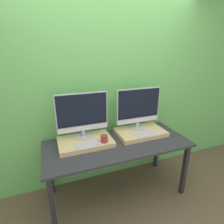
% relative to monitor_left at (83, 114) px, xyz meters
% --- Properties ---
extents(ground_plane, '(12.00, 12.00, 0.00)m').
position_rel_monitor_left_xyz_m(ground_plane, '(0.37, -0.56, -1.10)').
color(ground_plane, brown).
extents(wall_back, '(8.00, 0.04, 2.60)m').
position_rel_monitor_left_xyz_m(wall_back, '(0.37, 0.25, 0.20)').
color(wall_back, '#66B75B').
rests_on(wall_back, ground_plane).
extents(workbench, '(1.73, 0.73, 0.75)m').
position_rel_monitor_left_xyz_m(workbench, '(0.37, -0.19, -0.42)').
color(workbench, '#2D2D33').
rests_on(workbench, ground_plane).
extents(wooden_riser_left, '(0.63, 0.40, 0.06)m').
position_rel_monitor_left_xyz_m(wooden_riser_left, '(-0.00, -0.09, -0.32)').
color(wooden_riser_left, '#D6B77F').
rests_on(wooden_riser_left, workbench).
extents(monitor_left, '(0.61, 0.21, 0.55)m').
position_rel_monitor_left_xyz_m(monitor_left, '(0.00, 0.00, 0.00)').
color(monitor_left, '#B2B2B7').
rests_on(monitor_left, wooden_riser_left).
extents(keyboard_left, '(0.27, 0.12, 0.01)m').
position_rel_monitor_left_xyz_m(keyboard_left, '(-0.00, -0.21, -0.28)').
color(keyboard_left, silver).
rests_on(keyboard_left, wooden_riser_left).
extents(mug, '(0.08, 0.08, 0.08)m').
position_rel_monitor_left_xyz_m(mug, '(0.19, -0.21, -0.25)').
color(mug, '#9E332D').
rests_on(mug, wooden_riser_left).
extents(wooden_riser_right, '(0.63, 0.40, 0.06)m').
position_rel_monitor_left_xyz_m(wooden_riser_right, '(0.74, -0.09, -0.32)').
color(wooden_riser_right, '#D6B77F').
rests_on(wooden_riser_right, workbench).
extents(monitor_right, '(0.61, 0.21, 0.55)m').
position_rel_monitor_left_xyz_m(monitor_right, '(0.74, 0.00, 0.00)').
color(monitor_right, '#B2B2B7').
rests_on(monitor_right, wooden_riser_right).
extents(keyboard_right, '(0.27, 0.12, 0.01)m').
position_rel_monitor_left_xyz_m(keyboard_right, '(0.74, -0.21, -0.28)').
color(keyboard_right, silver).
rests_on(keyboard_right, wooden_riser_right).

